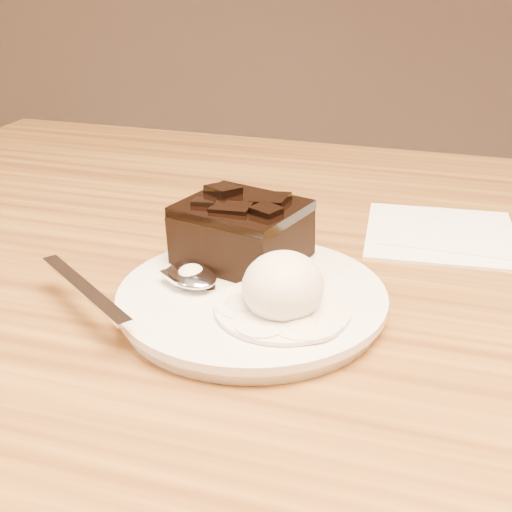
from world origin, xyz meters
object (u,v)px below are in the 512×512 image
(napkin, at_px, (441,233))
(spoon, at_px, (191,278))
(ice_cream_scoop, at_px, (283,286))
(brownie, at_px, (242,236))
(plate, at_px, (252,301))

(napkin, bearing_deg, spoon, -132.12)
(ice_cream_scoop, relative_size, napkin, 0.44)
(brownie, relative_size, spoon, 0.48)
(ice_cream_scoop, xyz_separation_m, spoon, (-0.08, 0.02, -0.01))
(plate, relative_size, ice_cream_scoop, 3.30)
(plate, xyz_separation_m, ice_cream_scoop, (0.03, -0.02, 0.03))
(brownie, height_order, spoon, brownie)
(brownie, bearing_deg, ice_cream_scoop, -53.27)
(ice_cream_scoop, bearing_deg, napkin, 65.43)
(brownie, height_order, napkin, brownie)
(napkin, bearing_deg, plate, -123.66)
(napkin, bearing_deg, brownie, -137.34)
(plate, distance_m, napkin, 0.22)
(plate, height_order, napkin, plate)
(brownie, bearing_deg, napkin, 42.66)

